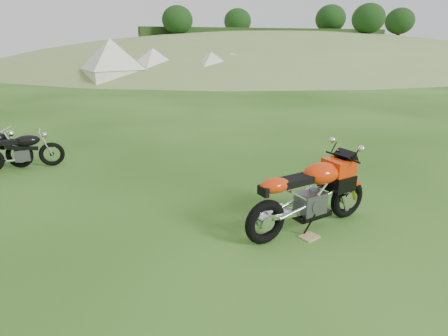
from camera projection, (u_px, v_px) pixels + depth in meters
name	position (u px, v px, depth m)	size (l,w,h in m)	color
ground	(235.00, 210.00, 6.72)	(120.00, 120.00, 0.00)	#1F410D
hillside	(275.00, 62.00, 50.36)	(80.00, 64.00, 8.00)	olive
hedgerow	(275.00, 62.00, 50.36)	(36.00, 1.20, 8.60)	black
sport_motorcycle	(310.00, 189.00, 5.84)	(2.29, 0.57, 1.38)	red
plywood_board	(309.00, 237.00, 5.79)	(0.28, 0.22, 0.02)	tan
vintage_moto_a	(21.00, 150.00, 8.69)	(1.80, 0.42, 0.95)	black
tent_left	(112.00, 63.00, 25.32)	(3.27, 3.27, 2.83)	silver
tent_mid	(154.00, 64.00, 26.92)	(2.81, 2.81, 2.43)	silver
tent_right	(211.00, 66.00, 26.36)	(2.63, 2.63, 2.28)	beige
caravan	(250.00, 66.00, 28.64)	(4.10, 1.83, 1.92)	beige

